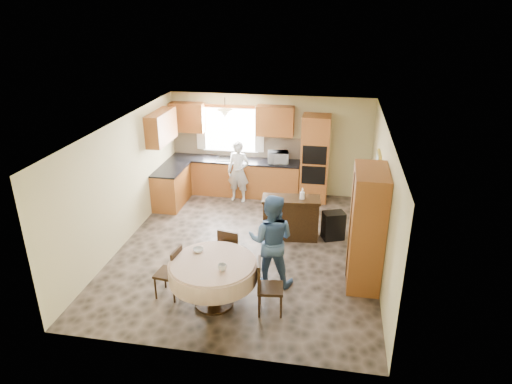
{
  "coord_description": "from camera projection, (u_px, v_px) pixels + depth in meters",
  "views": [
    {
      "loc": [
        1.57,
        -7.83,
        4.59
      ],
      "look_at": [
        0.13,
        0.3,
        1.11
      ],
      "focal_mm": 32.0,
      "sensor_mm": 36.0,
      "label": 1
    }
  ],
  "objects": [
    {
      "name": "sideboard",
      "position": [
        291.0,
        219.0,
        9.4
      ],
      "size": [
        1.21,
        0.59,
        0.84
      ],
      "primitive_type": "cube",
      "rotation": [
        0.0,
        0.0,
        0.09
      ],
      "color": "#33210D",
      "rests_on": "floor"
    },
    {
      "name": "wall_cab_left",
      "position": [
        187.0,
        117.0,
        11.3
      ],
      "size": [
        0.85,
        0.33,
        0.72
      ],
      "primitive_type": "cube",
      "color": "#A35B28",
      "rests_on": "wall_back"
    },
    {
      "name": "chair_left",
      "position": [
        172.0,
        270.0,
        7.48
      ],
      "size": [
        0.44,
        0.44,
        0.9
      ],
      "rotation": [
        0.0,
        0.0,
        -1.69
      ],
      "color": "#33210D",
      "rests_on": "floor"
    },
    {
      "name": "ceiling",
      "position": [
        246.0,
        126.0,
        8.17
      ],
      "size": [
        5.0,
        6.0,
        0.01
      ],
      "primitive_type": "cube",
      "color": "white",
      "rests_on": "wall_back"
    },
    {
      "name": "wall_left",
      "position": [
        123.0,
        182.0,
        9.06
      ],
      "size": [
        0.02,
        6.0,
        2.5
      ],
      "primitive_type": "cube",
      "color": "#C6BA7F",
      "rests_on": "floor"
    },
    {
      "name": "wall_right",
      "position": [
        382.0,
        200.0,
        8.26
      ],
      "size": [
        0.02,
        6.0,
        2.5
      ],
      "primitive_type": "cube",
      "color": "#C6BA7F",
      "rests_on": "floor"
    },
    {
      "name": "bowl_sideboard",
      "position": [
        279.0,
        199.0,
        9.27
      ],
      "size": [
        0.25,
        0.25,
        0.05
      ],
      "primitive_type": "imported",
      "rotation": [
        0.0,
        0.0,
        -0.22
      ],
      "color": "#B2B2B2",
      "rests_on": "sideboard"
    },
    {
      "name": "oven_lower",
      "position": [
        313.0,
        175.0,
        10.82
      ],
      "size": [
        0.56,
        0.01,
        0.45
      ],
      "primitive_type": "cube",
      "color": "black",
      "rests_on": "oven_tower"
    },
    {
      "name": "oven_tower",
      "position": [
        315.0,
        159.0,
        10.99
      ],
      "size": [
        0.66,
        0.62,
        2.12
      ],
      "primitive_type": "cube",
      "color": "#C16B33",
      "rests_on": "floor"
    },
    {
      "name": "bottle_sideboard",
      "position": [
        302.0,
        195.0,
        9.15
      ],
      "size": [
        0.14,
        0.14,
        0.28
      ],
      "primitive_type": "imported",
      "rotation": [
        0.0,
        0.0,
        0.32
      ],
      "color": "silver",
      "rests_on": "sideboard"
    },
    {
      "name": "microwave",
      "position": [
        278.0,
        157.0,
        11.09
      ],
      "size": [
        0.55,
        0.42,
        0.27
      ],
      "primitive_type": "imported",
      "rotation": [
        0.0,
        0.0,
        0.17
      ],
      "color": "silver",
      "rests_on": "counter_back"
    },
    {
      "name": "counter_back",
      "position": [
        234.0,
        160.0,
        11.38
      ],
      "size": [
        3.3,
        0.64,
        0.04
      ],
      "primitive_type": "cube",
      "color": "black",
      "rests_on": "base_cab_back"
    },
    {
      "name": "curtain_right",
      "position": [
        259.0,
        130.0,
        11.2
      ],
      "size": [
        0.22,
        0.02,
        1.15
      ],
      "primitive_type": "cube",
      "color": "white",
      "rests_on": "wall_back"
    },
    {
      "name": "bowl_table",
      "position": [
        198.0,
        250.0,
        7.43
      ],
      "size": [
        0.18,
        0.18,
        0.06
      ],
      "primitive_type": "imported",
      "rotation": [
        0.0,
        0.0,
        0.04
      ],
      "color": "#B2B2B2",
      "rests_on": "dining_table"
    },
    {
      "name": "framed_picture",
      "position": [
        378.0,
        163.0,
        8.99
      ],
      "size": [
        0.06,
        0.53,
        0.44
      ],
      "color": "gold",
      "rests_on": "wall_right"
    },
    {
      "name": "floor",
      "position": [
        247.0,
        248.0,
        9.14
      ],
      "size": [
        5.0,
        6.0,
        0.01
      ],
      "primitive_type": "cube",
      "color": "brown",
      "rests_on": "ground"
    },
    {
      "name": "base_cab_back",
      "position": [
        234.0,
        177.0,
        11.56
      ],
      "size": [
        3.3,
        0.6,
        0.88
      ],
      "primitive_type": "cube",
      "color": "#C16B33",
      "rests_on": "floor"
    },
    {
      "name": "wall_front",
      "position": [
        202.0,
        278.0,
        5.93
      ],
      "size": [
        5.0,
        0.02,
        2.5
      ],
      "primitive_type": "cube",
      "color": "#C6BA7F",
      "rests_on": "floor"
    },
    {
      "name": "window",
      "position": [
        230.0,
        130.0,
        11.39
      ],
      "size": [
        1.4,
        0.03,
        1.1
      ],
      "primitive_type": "cube",
      "color": "white",
      "rests_on": "wall_back"
    },
    {
      "name": "dining_table",
      "position": [
        213.0,
        271.0,
        7.21
      ],
      "size": [
        1.4,
        1.4,
        0.8
      ],
      "color": "#33210D",
      "rests_on": "floor"
    },
    {
      "name": "wall_cab_side",
      "position": [
        161.0,
        127.0,
        10.41
      ],
      "size": [
        0.33,
        1.2,
        0.72
      ],
      "primitive_type": "cube",
      "color": "#A35B28",
      "rests_on": "wall_left"
    },
    {
      "name": "wall_cab_right",
      "position": [
        275.0,
        121.0,
        10.95
      ],
      "size": [
        0.9,
        0.33,
        0.72
      ],
      "primitive_type": "cube",
      "color": "#A35B28",
      "rests_on": "wall_back"
    },
    {
      "name": "chair_right",
      "position": [
        266.0,
        284.0,
        7.1
      ],
      "size": [
        0.44,
        0.44,
        0.91
      ],
      "rotation": [
        0.0,
        0.0,
        1.7
      ],
      "color": "#33210D",
      "rests_on": "floor"
    },
    {
      "name": "cupboard",
      "position": [
        367.0,
        228.0,
        7.71
      ],
      "size": [
        0.54,
        1.09,
        2.07
      ],
      "primitive_type": "cube",
      "color": "#C16B33",
      "rests_on": "floor"
    },
    {
      "name": "chair_back",
      "position": [
        230.0,
        250.0,
        8.07
      ],
      "size": [
        0.47,
        0.47,
        0.92
      ],
      "rotation": [
        0.0,
        0.0,
        2.95
      ],
      "color": "#33210D",
      "rests_on": "floor"
    },
    {
      "name": "space_heater",
      "position": [
        333.0,
        226.0,
        9.4
      ],
      "size": [
        0.51,
        0.44,
        0.59
      ],
      "primitive_type": "cube",
      "rotation": [
        0.0,
        0.0,
        0.38
      ],
      "color": "black",
      "rests_on": "floor"
    },
    {
      "name": "backsplash",
      "position": [
        236.0,
        146.0,
        11.53
      ],
      "size": [
        3.3,
        0.02,
        0.55
      ],
      "primitive_type": "cube",
      "color": "#C3AB8A",
      "rests_on": "wall_back"
    },
    {
      "name": "base_cab_left",
      "position": [
        172.0,
        187.0,
        10.96
      ],
      "size": [
        0.6,
        1.2,
        0.88
      ],
      "primitive_type": "cube",
      "color": "#C16B33",
      "rests_on": "floor"
    },
    {
      "name": "cup_table",
      "position": [
        222.0,
        268.0,
        6.89
      ],
      "size": [
        0.15,
        0.15,
        0.11
      ],
      "primitive_type": "imported",
      "rotation": [
        0.0,
        0.0,
        -0.08
      ],
      "color": "#B2B2B2",
      "rests_on": "dining_table"
    },
    {
      "name": "person_sink",
      "position": [
        238.0,
        172.0,
        11.04
      ],
      "size": [
        0.6,
        0.43,
        1.51
      ],
      "primitive_type": "imported",
      "rotation": [
        0.0,
        0.0,
        -0.14
      ],
      "color": "silver",
      "rests_on": "floor"
    },
    {
      "name": "counter_left",
      "position": [
        170.0,
        169.0,
        10.78
      ],
      "size": [
        0.64,
        1.2,
        0.04
      ],
      "primitive_type": "cube",
      "color": "black",
      "rests_on": "base_cab_left"
    },
    {
      "name": "oven_upper",
      "position": [
        314.0,
        155.0,
        10.63
      ],
      "size": [
        0.56,
        0.01,
        0.45
      ],
      "primitive_type": "cube",
      "color": "black",
      "rests_on": "oven_tower"
    },
    {
      "name": "curtain_left",
      "position": [
        201.0,
        127.0,
        11.44
      ],
      "size": [
        0.22,
        0.02,
        1.15
      ],
      "primitive_type": "cube",
      "color": "white",
      "rests_on": "wall_back"
    },
    {
      "name": "person_dining",
      "position": [
        271.0,
        240.0,
        7.73
      ],
      "size": [
        0.83,
        0.65,
        1.66
      ],
      "primitive_type": "imported",
      "rotation": [
        0.0,
        0.0,
        3.11
      ],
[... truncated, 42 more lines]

